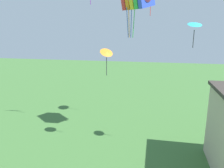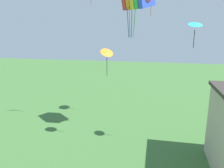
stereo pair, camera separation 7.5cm
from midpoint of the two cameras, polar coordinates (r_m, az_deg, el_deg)
kite_orange_delta at (r=16.85m, az=-1.23°, el=8.13°), size 1.31×1.28×2.12m
kite_cyan_delta at (r=16.43m, az=21.05°, el=14.26°), size 1.09×1.06×1.81m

